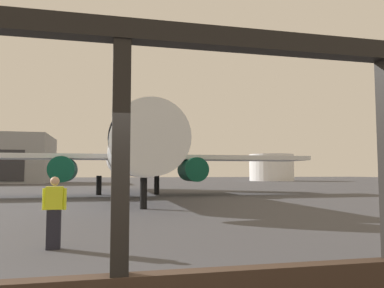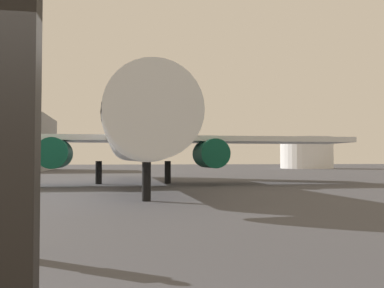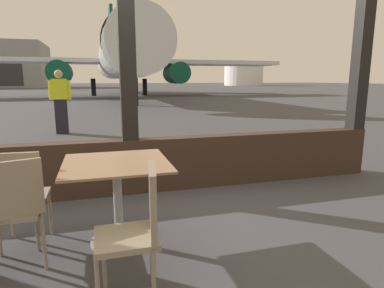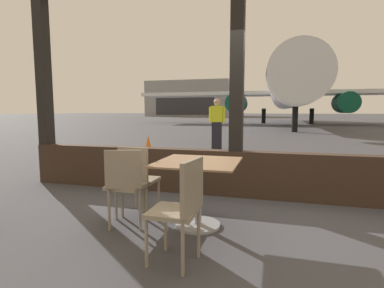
{
  "view_description": "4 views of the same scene",
  "coord_description": "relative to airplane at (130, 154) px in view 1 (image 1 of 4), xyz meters",
  "views": [
    {
      "loc": [
        -0.17,
        -4.34,
        1.84
      ],
      "look_at": [
        3.93,
        13.5,
        3.22
      ],
      "focal_mm": 35.5,
      "sensor_mm": 36.0,
      "label": 1
    },
    {
      "loc": [
        0.54,
        -2.57,
        1.68
      ],
      "look_at": [
        4.07,
        17.52,
        2.42
      ],
      "focal_mm": 40.51,
      "sensor_mm": 36.0,
      "label": 2
    },
    {
      "loc": [
        -0.39,
        -4.23,
        1.47
      ],
      "look_at": [
        0.47,
        -1.25,
        0.86
      ],
      "focal_mm": 30.62,
      "sensor_mm": 36.0,
      "label": 3
    },
    {
      "loc": [
        0.57,
        -4.55,
        1.33
      ],
      "look_at": [
        -0.25,
        -1.62,
        0.99
      ],
      "focal_mm": 27.62,
      "sensor_mm": 36.0,
      "label": 4
    }
  ],
  "objects": [
    {
      "name": "ground_plane",
      "position": [
        -1.77,
        13.67,
        -3.36
      ],
      "size": [
        220.0,
        220.0,
        0.0
      ],
      "primitive_type": "plane",
      "color": "#424247"
    },
    {
      "name": "window_frame",
      "position": [
        -1.77,
        -26.33,
        -2.12
      ],
      "size": [
        7.25,
        0.24,
        3.59
      ],
      "color": "#38281E",
      "rests_on": "ground"
    },
    {
      "name": "airplane",
      "position": [
        0.0,
        0.0,
        0.0
      ],
      "size": [
        30.38,
        30.02,
        10.18
      ],
      "color": "silver",
      "rests_on": "ground"
    },
    {
      "name": "ground_crew_worker",
      "position": [
        -3.12,
        -20.9,
        -2.46
      ],
      "size": [
        0.57,
        0.22,
        1.74
      ],
      "color": "black",
      "rests_on": "ground"
    },
    {
      "name": "fuel_storage_tank",
      "position": [
        34.78,
        48.96,
        -0.37
      ],
      "size": [
        9.91,
        9.91,
        5.98
      ],
      "primitive_type": "cylinder",
      "color": "white",
      "rests_on": "ground"
    }
  ]
}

